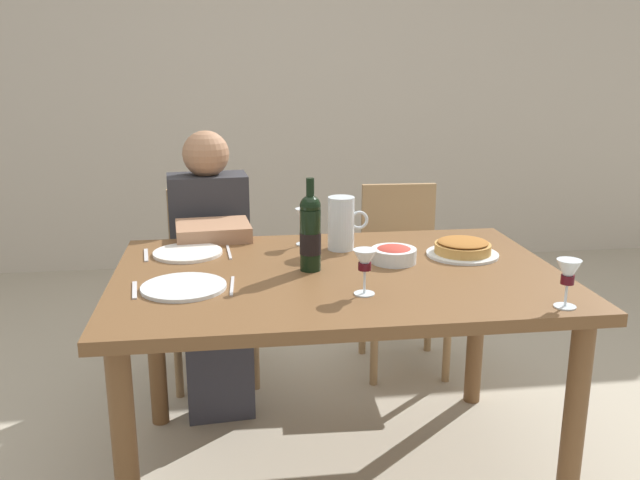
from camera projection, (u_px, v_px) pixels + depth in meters
ground_plane at (336, 468)px, 2.48m from camera, size 8.00×8.00×0.00m
back_wall at (277, 66)px, 4.64m from camera, size 8.00×0.10×2.80m
dining_table at (338, 297)px, 2.30m from camera, size 1.50×1.00×0.76m
wine_bottle at (310, 233)px, 2.26m from camera, size 0.07×0.07×0.32m
water_pitcher at (341, 226)px, 2.52m from camera, size 0.15×0.10×0.20m
baked_tart at (463, 248)px, 2.45m from camera, size 0.26×0.26×0.06m
salad_bowl at (394, 254)px, 2.37m from camera, size 0.16×0.16×0.06m
wine_glass_left_diner at (365, 262)px, 2.03m from camera, size 0.07×0.07×0.14m
wine_glass_right_diner at (304, 219)px, 2.58m from camera, size 0.07×0.07×0.14m
wine_glass_centre at (568, 275)px, 1.93m from camera, size 0.07×0.07×0.14m
dinner_plate_left_setting at (188, 253)px, 2.47m from camera, size 0.25×0.25×0.01m
dinner_plate_right_setting at (184, 287)px, 2.10m from camera, size 0.27×0.27×0.01m
fork_left_setting at (146, 255)px, 2.45m from camera, size 0.03×0.16×0.00m
knife_left_setting at (229, 252)px, 2.49m from camera, size 0.02×0.18×0.00m
knife_right_setting at (232, 286)px, 2.12m from camera, size 0.02×0.18×0.00m
spoon_right_setting at (135, 290)px, 2.09m from camera, size 0.03×0.16×0.00m
chair_left at (210, 271)px, 3.14m from camera, size 0.43×0.43×0.87m
diner_left at (212, 261)px, 2.89m from camera, size 0.36×0.53×1.16m
chair_right at (401, 264)px, 3.24m from camera, size 0.42×0.42×0.87m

